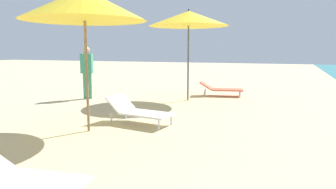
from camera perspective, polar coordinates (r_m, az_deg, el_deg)
name	(u,v)px	position (r m, az deg, el deg)	size (l,w,h in m)	color
lounger_second_shoreside	(14,182)	(3.43, -26.77, -14.38)	(1.38, 0.87, 0.48)	white
umbrella_third	(84,5)	(5.98, -15.41, 15.85)	(2.28, 2.28, 2.71)	olive
lounger_third_shoreside	(139,111)	(6.49, -5.46, -3.04)	(1.51, 0.80, 0.57)	white
umbrella_farthest	(189,19)	(9.46, 3.87, 13.98)	(2.40, 2.40, 2.78)	#4C4C51
lounger_farthest_shoreside	(221,89)	(10.53, 9.80, 1.11)	(1.54, 0.83, 0.49)	#D8593F
person_walking_mid	(87,67)	(10.06, -14.93, 4.93)	(0.41, 0.33, 1.66)	#3F9972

